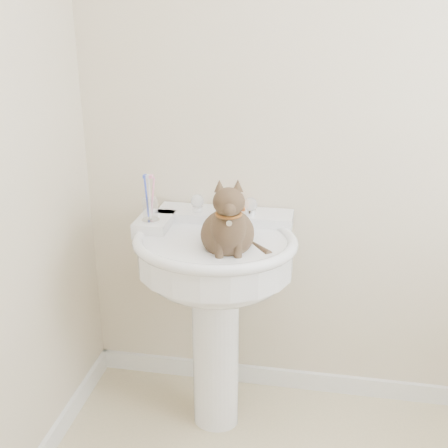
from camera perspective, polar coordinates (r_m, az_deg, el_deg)
The scene contains 7 objects.
wall_back at distance 2.27m, azimuth 12.53°, elevation 9.90°, with size 2.20×0.00×2.50m, color beige, non-canonical shape.
baseboard_back at distance 2.75m, azimuth 10.50°, elevation -15.57°, with size 2.20×0.02×0.09m, color white.
pedestal_sink at distance 2.20m, azimuth -0.94°, elevation -5.14°, with size 0.65×0.63×0.89m.
faucet at distance 2.25m, azimuth -0.13°, elevation 1.98°, with size 0.28×0.12×0.14m.
soap_bar at distance 2.34m, azimuth 1.28°, elevation 1.98°, with size 0.09×0.06×0.03m, color orange.
toothbrush_cup at distance 2.20m, azimuth -7.51°, elevation 1.48°, with size 0.07×0.07×0.18m.
cat at distance 2.02m, azimuth 0.38°, elevation -0.52°, with size 0.22×0.27×0.40m.
Camera 1 is at (-0.09, -1.13, 1.67)m, focal length 45.00 mm.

